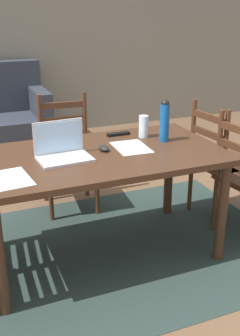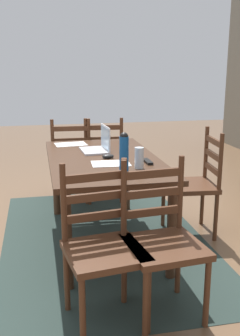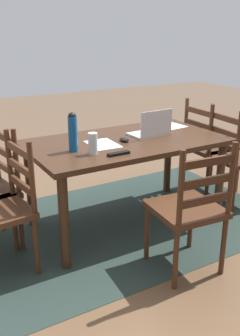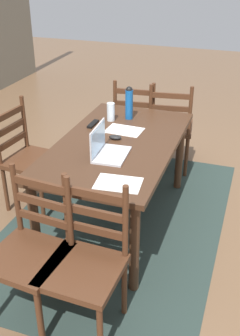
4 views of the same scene
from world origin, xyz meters
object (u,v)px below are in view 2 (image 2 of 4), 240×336
object	(u,v)px
chair_left_near	(71,161)
water_bottle	(124,152)
dining_table	(103,168)
computer_mouse	(108,156)
laptop	(99,145)
tv_remote	(148,162)
chair_right_near	(103,248)
chair_far_head	(194,184)
chair_left_far	(103,160)
drinking_glass	(139,158)
chair_right_far	(162,242)

from	to	relation	value
chair_left_near	water_bottle	world-z (taller)	water_bottle
dining_table	computer_mouse	world-z (taller)	computer_mouse
laptop	tv_remote	world-z (taller)	laptop
dining_table	computer_mouse	size ratio (longest dim) A/B	16.00
chair_right_near	tv_remote	bearing A→B (deg)	149.11
chair_far_head	chair_left_near	bearing A→B (deg)	-137.57
chair_left_far	tv_remote	size ratio (longest dim) A/B	5.59
chair_left_far	dining_table	bearing A→B (deg)	-9.14
chair_far_head	tv_remote	distance (m)	0.64
chair_far_head	laptop	size ratio (longest dim) A/B	2.85
drinking_glass	dining_table	bearing A→B (deg)	-153.18
water_bottle	computer_mouse	distance (m)	0.48
chair_right_far	tv_remote	world-z (taller)	chair_right_far
chair_left_near	drinking_glass	world-z (taller)	chair_left_near
computer_mouse	drinking_glass	bearing A→B (deg)	21.00
dining_table	tv_remote	distance (m)	0.42
chair_left_near	water_bottle	bearing A→B (deg)	8.92
chair_right_near	chair_left_far	distance (m)	2.21
chair_left_near	laptop	xyz separation A→B (m)	(0.84, 0.19, 0.34)
drinking_glass	chair_left_far	bearing A→B (deg)	-178.85
chair_left_near	laptop	size ratio (longest dim) A/B	2.85
chair_left_near	chair_left_far	xyz separation A→B (m)	(-0.00, 0.36, 0.00)
chair_right_near	drinking_glass	xyz separation A→B (m)	(-0.68, 0.39, 0.36)
chair_right_near	drinking_glass	size ratio (longest dim) A/B	6.02
laptop	computer_mouse	xyz separation A→B (m)	(0.29, 0.03, -0.04)
laptop	water_bottle	bearing A→B (deg)	4.89
chair_right_near	chair_far_head	size ratio (longest dim) A/B	1.00
water_bottle	dining_table	bearing A→B (deg)	-172.13
chair_left_near	laptop	bearing A→B (deg)	12.42
chair_right_far	water_bottle	bearing A→B (deg)	-169.84
dining_table	laptop	xyz separation A→B (m)	(-0.25, 0.01, 0.15)
water_bottle	drinking_glass	world-z (taller)	water_bottle
chair_right_near	laptop	distance (m)	1.39
chair_far_head	water_bottle	size ratio (longest dim) A/B	3.26
chair_left_far	drinking_glass	world-z (taller)	chair_left_far
chair_left_near	chair_far_head	xyz separation A→B (m)	(1.09, 1.00, 0.00)
chair_far_head	computer_mouse	world-z (taller)	chair_far_head
chair_right_near	water_bottle	size ratio (longest dim) A/B	3.26
chair_right_near	chair_right_far	size ratio (longest dim) A/B	1.00
chair_far_head	chair_left_far	bearing A→B (deg)	-149.52
chair_right_near	water_bottle	distance (m)	0.78
chair_left_near	tv_remote	xyz separation A→B (m)	(1.35, 0.49, 0.29)
dining_table	chair_right_far	size ratio (longest dim) A/B	1.68
dining_table	chair_left_near	world-z (taller)	chair_left_near
chair_right_far	chair_left_far	bearing A→B (deg)	179.99
water_bottle	tv_remote	xyz separation A→B (m)	(-0.24, 0.24, -0.14)
dining_table	chair_left_far	bearing A→B (deg)	170.86
dining_table	tv_remote	bearing A→B (deg)	50.73
drinking_glass	chair_left_near	bearing A→B (deg)	-165.53
dining_table	laptop	distance (m)	0.29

